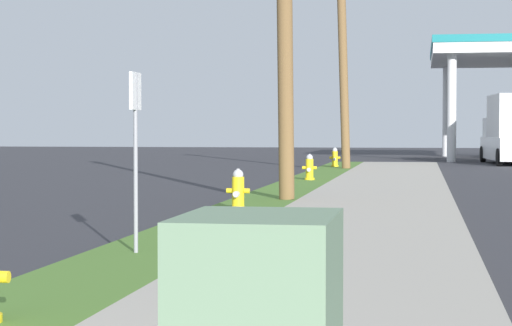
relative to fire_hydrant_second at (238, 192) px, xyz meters
The scene contains 5 objects.
fire_hydrant_second is the anchor object (origin of this frame).
fire_hydrant_third 10.62m from the fire_hydrant_second, 89.56° to the left, with size 0.42×0.37×0.74m.
fire_hydrant_fourth 20.61m from the fire_hydrant_second, 90.19° to the left, with size 0.42×0.38×0.74m.
utility_pole_background 19.32m from the fire_hydrant_second, 88.89° to the left, with size 1.09×1.06×8.54m.
street_sign_post 6.23m from the fire_hydrant_second, 90.63° to the right, with size 0.05×0.36×2.12m.
Camera 1 is at (3.92, -3.60, 1.57)m, focal length 68.29 mm.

